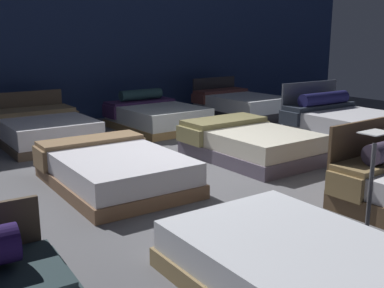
{
  "coord_description": "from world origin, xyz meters",
  "views": [
    {
      "loc": [
        -3.65,
        -5.01,
        1.91
      ],
      "look_at": [
        -0.18,
        -0.08,
        0.48
      ],
      "focal_mm": 42.92,
      "sensor_mm": 36.0,
      "label": 1
    }
  ],
  "objects": [
    {
      "name": "bed_11",
      "position": [
        3.55,
        3.24,
        0.28
      ],
      "size": [
        1.54,
        2.12,
        0.89
      ],
      "rotation": [
        0.0,
        0.0,
        0.03
      ],
      "color": "black",
      "rests_on": "ground_plane"
    },
    {
      "name": "showroom_back_wall",
      "position": [
        0.0,
        5.06,
        1.75
      ],
      "size": [
        18.0,
        0.06,
        3.5
      ],
      "primitive_type": "cube",
      "color": "navy",
      "rests_on": "ground_plane"
    },
    {
      "name": "bed_10",
      "position": [
        1.2,
        3.19,
        0.26
      ],
      "size": [
        1.63,
        2.05,
        0.77
      ],
      "rotation": [
        0.0,
        0.0,
        0.04
      ],
      "color": "olive",
      "rests_on": "ground_plane"
    },
    {
      "name": "bed_1",
      "position": [
        -1.18,
        -2.87,
        0.2
      ],
      "size": [
        1.45,
        1.99,
        0.41
      ],
      "rotation": [
        0.0,
        0.0,
        -0.01
      ],
      "color": "olive",
      "rests_on": "ground_plane"
    },
    {
      "name": "price_sign",
      "position": [
        0.0,
        -2.68,
        0.42
      ],
      "size": [
        0.28,
        0.24,
        1.07
      ],
      "color": "#3F3F44",
      "rests_on": "ground_plane"
    },
    {
      "name": "bed_7",
      "position": [
        3.61,
        0.28,
        0.29
      ],
      "size": [
        1.77,
        2.02,
        1.01
      ],
      "rotation": [
        0.0,
        0.0,
        -0.01
      ],
      "color": "#4A4F5C",
      "rests_on": "ground_plane"
    },
    {
      "name": "bed_9",
      "position": [
        -1.16,
        3.24,
        0.25
      ],
      "size": [
        1.61,
        2.12,
        0.85
      ],
      "rotation": [
        0.0,
        0.0,
        -0.0
      ],
      "color": "#4F4135",
      "rests_on": "ground_plane"
    },
    {
      "name": "bed_5",
      "position": [
        -1.19,
        0.24,
        0.23
      ],
      "size": [
        1.53,
        2.15,
        0.5
      ],
      "rotation": [
        0.0,
        0.0,
        -0.02
      ],
      "color": "brown",
      "rests_on": "ground_plane"
    },
    {
      "name": "ground_plane",
      "position": [
        0.0,
        0.0,
        -0.01
      ],
      "size": [
        18.0,
        18.0,
        0.02
      ],
      "primitive_type": "cube",
      "color": "#5B5B60"
    },
    {
      "name": "bed_6",
      "position": [
        1.18,
        0.28,
        0.25
      ],
      "size": [
        1.54,
        2.07,
        0.55
      ],
      "rotation": [
        0.0,
        0.0,
        0.02
      ],
      "color": "#564D5E",
      "rests_on": "ground_plane"
    }
  ]
}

